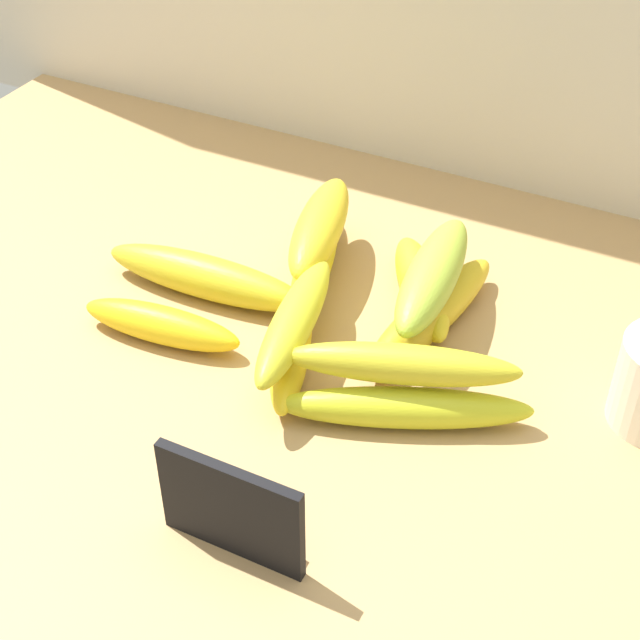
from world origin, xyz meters
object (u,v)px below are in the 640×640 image
Objects in this scene: banana_6 at (421,287)px; banana_7 at (320,227)px; chalkboard_sign at (232,513)px; banana_1 at (431,314)px; banana_10 at (433,275)px; banana_4 at (405,408)px; banana_2 at (292,345)px; banana_3 at (315,262)px; banana_0 at (206,277)px; banana_5 at (161,325)px; banana_8 at (295,321)px; banana_9 at (403,364)px.

banana_6 is 11.05cm from banana_7.
chalkboard_sign is 28.86cm from banana_1.
banana_4 is at bearing -77.45° from banana_10.
banana_3 is at bearing 107.36° from banana_2.
banana_7 reaches higher than banana_3.
banana_10 is at bearing 45.23° from banana_2.
banana_3 is 1.13× the size of banana_10.
banana_0 is at bearing 125.54° from chalkboard_sign.
banana_1 is (3.47, 28.59, -1.91)cm from chalkboard_sign.
banana_5 is 0.88× the size of banana_10.
banana_6 is at bearing 123.12° from banana_10.
banana_0 is at bearing 162.32° from banana_4.
banana_10 reaches higher than banana_7.
banana_6 is at bearing 63.41° from banana_8.
chalkboard_sign is 0.56× the size of banana_3.
banana_9 is at bearing -15.50° from banana_0.
banana_8 is (-11.08, 2.26, 3.27)cm from banana_4.
banana_0 reaches higher than banana_4.
banana_9 is at bearing -42.50° from banana_3.
banana_2 is (-5.83, 19.65, -2.22)cm from chalkboard_sign.
banana_7 is 0.94× the size of banana_10.
banana_8 is (-6.40, -12.79, 3.03)cm from banana_6.
banana_1 is 1.29× the size of banana_6.
banana_0 is at bearing -137.83° from banana_3.
chalkboard_sign is at bearing -44.11° from banana_5.
banana_5 is at bearing -90.31° from banana_0.
banana_8 reaches higher than banana_0.
banana_0 is 12.34cm from banana_2.
banana_5 is 0.88× the size of banana_8.
banana_2 is at bearing -134.77° from banana_10.
banana_1 reaches higher than banana_3.
banana_0 is 21.22cm from banana_1.
banana_0 is at bearing 89.69° from banana_5.
banana_8 is at bearing 105.22° from chalkboard_sign.
banana_9 reaches higher than banana_3.
banana_8 reaches higher than banana_2.
banana_6 is at bearing 107.26° from banana_4.
banana_8 is 1.00× the size of banana_10.
banana_7 is 19.88cm from banana_9.
banana_6 is at bearing 60.05° from banana_2.
banana_6 is (10.68, 0.57, 0.27)cm from banana_3.
banana_0 is at bearing 157.02° from banana_8.
banana_10 is (20.52, 4.57, 3.99)cm from banana_0.
banana_2 is 14.10cm from banana_6.
banana_6 is 14.69cm from banana_9.
banana_6 is (1.21, 31.86, -1.91)cm from chalkboard_sign.
banana_3 is (-9.47, 31.29, -2.18)cm from chalkboard_sign.
banana_4 is (2.41, -11.78, -0.25)cm from banana_1.
chalkboard_sign reaches higher than banana_10.
chalkboard_sign reaches higher than banana_5.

